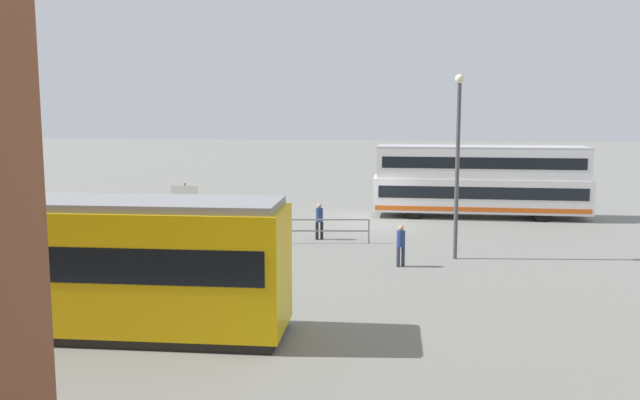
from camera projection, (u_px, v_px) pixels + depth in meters
The scene contains 8 objects.
ground_plane at pixel (381, 224), 35.09m from camera, with size 160.00×160.00×0.00m, color gray.
double_decker_bus at pixel (480, 181), 37.09m from camera, with size 11.33×2.60×3.84m.
tram_yellow at pixel (21, 262), 18.53m from camera, with size 14.39×2.99×3.62m.
pedestrian_near_railing at pixel (319, 219), 31.11m from camera, with size 0.41×0.41×1.64m.
pedestrian_crossing at pixel (401, 243), 25.95m from camera, with size 0.45×0.45×1.58m.
pedestrian_railing at pixel (270, 226), 30.31m from camera, with size 8.65×1.16×1.08m.
info_sign at pixel (185, 200), 30.97m from camera, with size 1.25×0.12×2.56m.
street_lamp at pixel (458, 153), 26.81m from camera, with size 0.36×0.36×7.20m.
Camera 1 is at (-1.46, 34.69, 6.10)m, focal length 38.86 mm.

